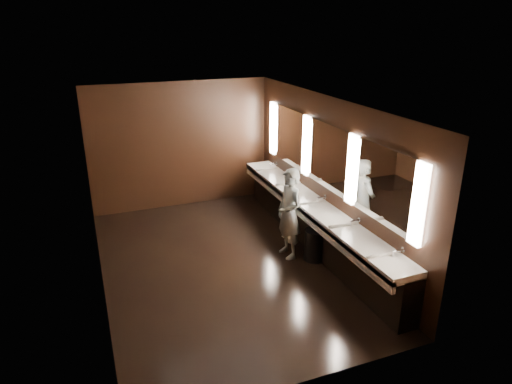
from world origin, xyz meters
TOP-DOWN VIEW (x-y plane):
  - floor at (0.00, 0.00)m, footprint 6.00×6.00m
  - ceiling at (0.00, 0.00)m, footprint 4.00×6.00m
  - wall_back at (0.00, 3.00)m, footprint 4.00×0.02m
  - wall_front at (0.00, -3.00)m, footprint 4.00×0.02m
  - wall_left at (-2.00, 0.00)m, footprint 0.02×6.00m
  - wall_right at (2.00, 0.00)m, footprint 0.02×6.00m
  - sink_counter at (1.79, 0.00)m, footprint 0.55×5.40m
  - mirror_band at (1.98, -0.00)m, footprint 0.06×5.03m
  - person at (1.21, -0.11)m, footprint 0.44×0.63m
  - trash_bin at (1.58, -0.42)m, footprint 0.37×0.37m

SIDE VIEW (x-z plane):
  - floor at x=0.00m, z-range 0.00..0.00m
  - trash_bin at x=1.58m, z-range 0.00..0.57m
  - sink_counter at x=1.79m, z-range -0.01..1.00m
  - person at x=1.21m, z-range 0.00..1.65m
  - wall_back at x=0.00m, z-range 0.00..2.80m
  - wall_front at x=0.00m, z-range 0.00..2.80m
  - wall_left at x=-2.00m, z-range 0.00..2.80m
  - wall_right at x=2.00m, z-range 0.00..2.80m
  - mirror_band at x=1.98m, z-range 1.17..2.32m
  - ceiling at x=0.00m, z-range 2.79..2.81m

